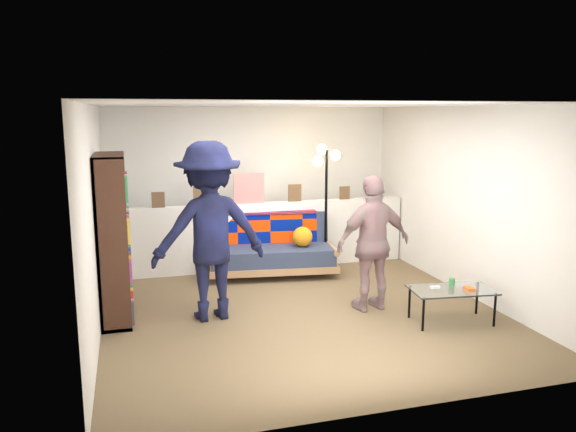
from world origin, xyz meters
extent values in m
plane|color=brown|center=(0.00, 0.00, 0.00)|extent=(5.00, 5.00, 0.00)
cube|color=silver|center=(0.00, 2.50, 1.20)|extent=(4.50, 0.10, 2.40)
cube|color=silver|center=(-2.25, 0.00, 1.20)|extent=(0.10, 5.00, 2.40)
cube|color=silver|center=(2.25, 0.00, 1.20)|extent=(0.10, 5.00, 2.40)
cube|color=white|center=(0.00, 0.00, 2.40)|extent=(4.50, 5.00, 0.10)
cube|color=silver|center=(0.00, 1.80, 0.50)|extent=(4.45, 0.15, 1.00)
cube|color=brown|center=(-1.50, 1.78, 1.11)|extent=(0.18, 0.02, 0.22)
cube|color=brown|center=(-0.90, 1.78, 1.14)|extent=(0.22, 0.02, 0.28)
cube|color=silver|center=(-0.20, 1.78, 1.23)|extent=(0.45, 0.02, 0.45)
cube|color=brown|center=(0.50, 1.78, 1.13)|extent=(0.20, 0.02, 0.26)
cube|color=brown|center=(1.30, 1.78, 1.10)|extent=(0.16, 0.02, 0.20)
cube|color=#A2774E|center=(0.05, 1.41, 0.14)|extent=(1.91, 1.04, 0.10)
cube|color=#2D3851|center=(0.05, 1.36, 0.31)|extent=(1.79, 0.89, 0.23)
cube|color=#2D3851|center=(0.09, 1.71, 0.59)|extent=(1.73, 0.45, 0.54)
cylinder|color=#A2774E|center=(-0.80, 1.52, 0.38)|extent=(0.19, 0.82, 0.09)
cylinder|color=#A2774E|center=(0.91, 1.29, 0.38)|extent=(0.19, 0.82, 0.09)
cube|color=navy|center=(0.08, 1.64, 0.59)|extent=(1.39, 0.28, 0.50)
cube|color=navy|center=(0.10, 1.76, 0.86)|extent=(1.40, 0.42, 0.03)
sphere|color=orange|center=(0.47, 1.30, 0.56)|extent=(0.29, 0.29, 0.29)
cube|color=black|center=(-2.23, 0.22, 0.94)|extent=(0.02, 0.94, 1.87)
cube|color=black|center=(-2.08, -0.24, 0.94)|extent=(0.31, 0.02, 1.87)
cube|color=black|center=(-2.08, 0.68, 0.94)|extent=(0.31, 0.02, 1.87)
cube|color=black|center=(-2.08, 0.22, 1.86)|extent=(0.31, 0.94, 0.02)
cube|color=black|center=(-2.08, 0.22, 0.02)|extent=(0.31, 0.94, 0.04)
cube|color=black|center=(-2.08, 0.22, 0.50)|extent=(0.31, 0.89, 0.02)
cube|color=black|center=(-2.08, 0.22, 0.94)|extent=(0.31, 0.89, 0.02)
cube|color=black|center=(-2.08, 0.22, 1.37)|extent=(0.31, 0.89, 0.02)
cube|color=#B22332|center=(-2.06, 0.22, 0.21)|extent=(0.23, 0.87, 0.31)
cube|color=#2765A9|center=(-2.06, 0.22, 0.67)|extent=(0.23, 0.87, 0.29)
cube|color=yellow|center=(-2.06, 0.22, 1.10)|extent=(0.23, 0.87, 0.31)
cube|color=#338E59|center=(-2.06, 0.22, 1.54)|extent=(0.23, 0.87, 0.29)
cylinder|color=black|center=(1.08, -1.09, 0.18)|extent=(0.03, 0.03, 0.37)
cylinder|color=black|center=(1.90, -1.19, 0.18)|extent=(0.03, 0.03, 0.37)
cylinder|color=black|center=(1.13, -0.69, 0.18)|extent=(0.03, 0.03, 0.37)
cylinder|color=black|center=(1.95, -0.79, 0.18)|extent=(0.03, 0.03, 0.37)
cube|color=silver|center=(1.52, -0.94, 0.38)|extent=(0.97, 0.61, 0.02)
cube|color=silver|center=(1.34, -0.87, 0.40)|extent=(0.11, 0.06, 0.03)
cube|color=orange|center=(1.67, -1.03, 0.40)|extent=(0.11, 0.14, 0.04)
cylinder|color=#398849|center=(1.58, -0.84, 0.43)|extent=(0.07, 0.07, 0.09)
cylinder|color=black|center=(0.89, 1.48, 0.02)|extent=(0.33, 0.33, 0.03)
cylinder|color=black|center=(0.89, 1.48, 0.89)|extent=(0.05, 0.05, 1.79)
sphere|color=#FFC672|center=(0.75, 1.47, 1.63)|extent=(0.15, 0.15, 0.15)
sphere|color=#FFC672|center=(1.04, 1.51, 1.70)|extent=(0.15, 0.15, 0.15)
sphere|color=#FFC672|center=(0.86, 1.60, 1.79)|extent=(0.15, 0.15, 0.15)
imported|color=black|center=(-1.04, -0.04, 1.01)|extent=(1.38, 0.89, 2.01)
imported|color=#BF7B81|center=(0.84, -0.30, 0.80)|extent=(0.98, 0.50, 1.61)
camera|label=1|loc=(-1.88, -6.19, 2.32)|focal=35.00mm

